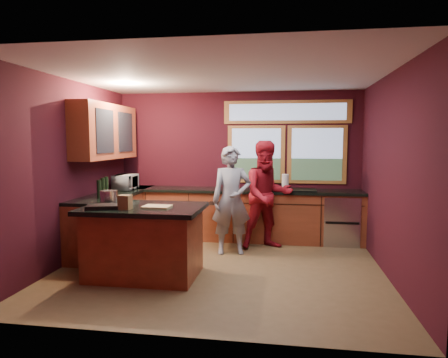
% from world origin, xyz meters
% --- Properties ---
extents(floor, '(4.50, 4.50, 0.00)m').
position_xyz_m(floor, '(0.00, 0.00, 0.00)').
color(floor, brown).
rests_on(floor, ground).
extents(room_shell, '(4.52, 4.02, 2.71)m').
position_xyz_m(room_shell, '(-0.60, 0.32, 1.80)').
color(room_shell, black).
rests_on(room_shell, ground).
extents(back_counter, '(4.50, 0.64, 0.93)m').
position_xyz_m(back_counter, '(0.20, 1.70, 0.46)').
color(back_counter, '#5A2815').
rests_on(back_counter, floor).
extents(left_counter, '(0.64, 2.30, 0.93)m').
position_xyz_m(left_counter, '(-1.95, 0.85, 0.47)').
color(left_counter, '#5A2815').
rests_on(left_counter, floor).
extents(island, '(1.55, 1.05, 0.95)m').
position_xyz_m(island, '(-0.95, -0.46, 0.48)').
color(island, '#5A2815').
rests_on(island, floor).
extents(person_grey, '(0.70, 0.54, 1.72)m').
position_xyz_m(person_grey, '(0.05, 0.80, 0.86)').
color(person_grey, slate).
rests_on(person_grey, floor).
extents(person_red, '(1.07, 0.97, 1.80)m').
position_xyz_m(person_red, '(0.60, 1.20, 0.90)').
color(person_red, maroon).
rests_on(person_red, floor).
extents(microwave, '(0.35, 0.50, 0.27)m').
position_xyz_m(microwave, '(-1.92, 1.27, 1.07)').
color(microwave, '#999999').
rests_on(microwave, left_counter).
extents(potted_plant, '(0.33, 0.29, 0.37)m').
position_xyz_m(potted_plant, '(0.55, 1.75, 1.12)').
color(potted_plant, '#999999').
rests_on(potted_plant, back_counter).
extents(paper_towel, '(0.12, 0.12, 0.28)m').
position_xyz_m(paper_towel, '(0.89, 1.70, 1.07)').
color(paper_towel, white).
rests_on(paper_towel, back_counter).
extents(cutting_board, '(0.36, 0.27, 0.02)m').
position_xyz_m(cutting_board, '(-0.75, -0.51, 0.95)').
color(cutting_board, tan).
rests_on(cutting_board, island).
extents(stock_pot, '(0.24, 0.24, 0.18)m').
position_xyz_m(stock_pot, '(-1.50, -0.31, 1.03)').
color(stock_pot, '#A6A6AA').
rests_on(stock_pot, island).
extents(paper_bag, '(0.16, 0.14, 0.18)m').
position_xyz_m(paper_bag, '(-1.10, -0.71, 1.03)').
color(paper_bag, brown).
rests_on(paper_bag, island).
extents(black_tray, '(0.47, 0.39, 0.05)m').
position_xyz_m(black_tray, '(-1.40, -0.71, 0.97)').
color(black_tray, black).
rests_on(black_tray, island).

